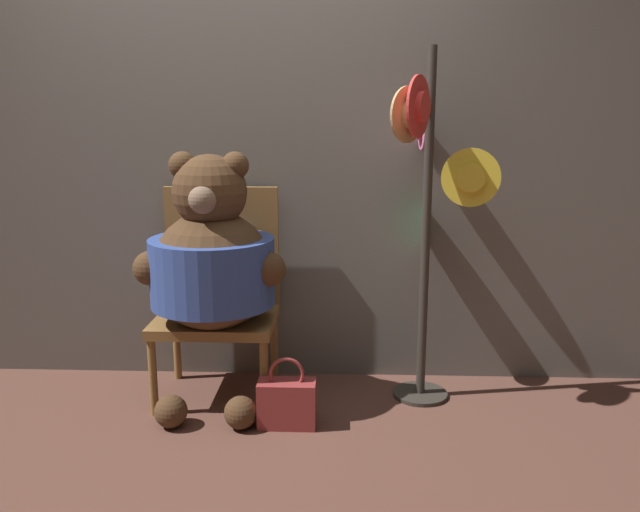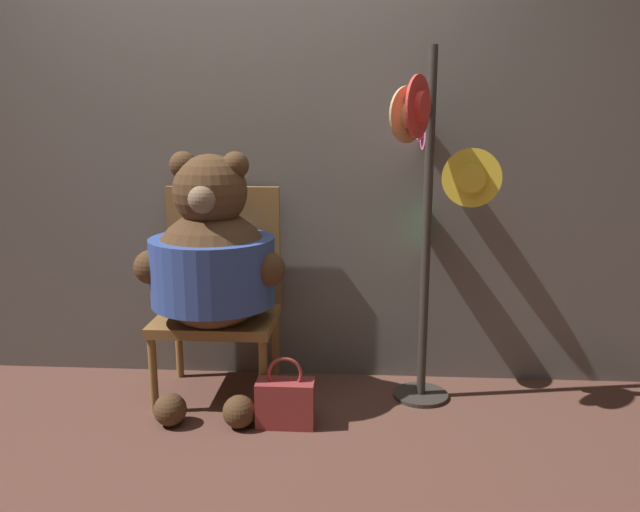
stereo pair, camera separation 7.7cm
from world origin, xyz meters
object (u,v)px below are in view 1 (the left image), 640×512
at_px(teddy_bear, 212,263).
at_px(handbag_on_ground, 287,402).
at_px(hat_display_rack, 428,203).
at_px(chair, 219,290).

xyz_separation_m(teddy_bear, handbag_on_ground, (0.37, -0.23, -0.61)).
distance_m(teddy_bear, hat_display_rack, 1.08).
xyz_separation_m(chair, handbag_on_ground, (0.38, -0.41, -0.42)).
distance_m(chair, hat_display_rack, 1.15).
bearing_deg(handbag_on_ground, hat_display_rack, 26.61).
bearing_deg(handbag_on_ground, chair, 133.23).
height_order(chair, handbag_on_ground, chair).
bearing_deg(teddy_bear, chair, 92.93).
height_order(chair, teddy_bear, teddy_bear).
relative_size(teddy_bear, handbag_on_ground, 3.72).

